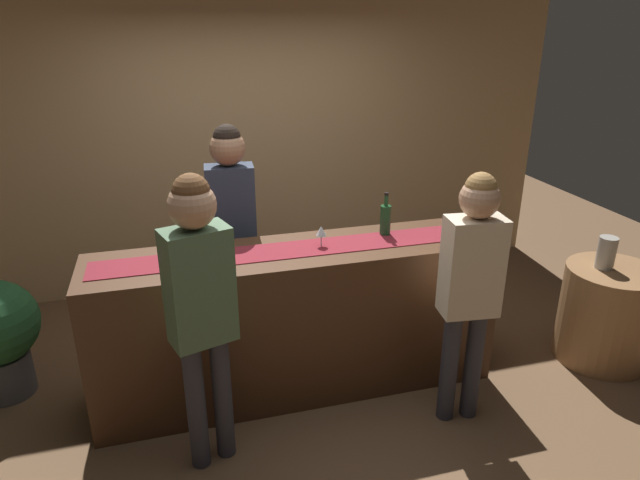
{
  "coord_description": "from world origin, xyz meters",
  "views": [
    {
      "loc": [
        -0.75,
        -3.26,
        2.45
      ],
      "look_at": [
        0.16,
        0.0,
        1.1
      ],
      "focal_mm": 31.41,
      "sensor_mm": 36.0,
      "label": 1
    }
  ],
  "objects_px": {
    "wine_glass_near_customer": "(463,221)",
    "vase_on_side_table": "(606,253)",
    "customer_sipping": "(471,276)",
    "round_side_table": "(606,314)",
    "bartender": "(232,216)",
    "wine_bottle_amber": "(194,240)",
    "wine_glass_mid_counter": "(321,232)",
    "customer_browsing": "(200,295)",
    "wine_bottle_green": "(385,219)"
  },
  "relations": [
    {
      "from": "wine_glass_near_customer",
      "to": "vase_on_side_table",
      "type": "distance_m",
      "value": 1.15
    },
    {
      "from": "customer_sipping",
      "to": "round_side_table",
      "type": "bearing_deg",
      "value": 19.68
    },
    {
      "from": "bartender",
      "to": "vase_on_side_table",
      "type": "height_order",
      "value": "bartender"
    },
    {
      "from": "round_side_table",
      "to": "wine_bottle_amber",
      "type": "bearing_deg",
      "value": 173.36
    },
    {
      "from": "customer_sipping",
      "to": "round_side_table",
      "type": "relative_size",
      "value": 2.23
    },
    {
      "from": "wine_glass_mid_counter",
      "to": "customer_browsing",
      "type": "height_order",
      "value": "customer_browsing"
    },
    {
      "from": "wine_glass_mid_counter",
      "to": "round_side_table",
      "type": "relative_size",
      "value": 0.19
    },
    {
      "from": "wine_bottle_amber",
      "to": "vase_on_side_table",
      "type": "distance_m",
      "value": 2.92
    },
    {
      "from": "wine_glass_mid_counter",
      "to": "wine_bottle_green",
      "type": "bearing_deg",
      "value": 10.61
    },
    {
      "from": "wine_glass_mid_counter",
      "to": "vase_on_side_table",
      "type": "height_order",
      "value": "wine_glass_mid_counter"
    },
    {
      "from": "round_side_table",
      "to": "vase_on_side_table",
      "type": "height_order",
      "value": "vase_on_side_table"
    },
    {
      "from": "customer_sipping",
      "to": "vase_on_side_table",
      "type": "bearing_deg",
      "value": 22.39
    },
    {
      "from": "wine_bottle_amber",
      "to": "customer_browsing",
      "type": "xyz_separation_m",
      "value": [
        -0.01,
        -0.63,
        -0.07
      ]
    },
    {
      "from": "customer_sipping",
      "to": "vase_on_side_table",
      "type": "relative_size",
      "value": 6.88
    },
    {
      "from": "wine_glass_mid_counter",
      "to": "customer_browsing",
      "type": "distance_m",
      "value": 1.0
    },
    {
      "from": "bartender",
      "to": "round_side_table",
      "type": "relative_size",
      "value": 2.4
    },
    {
      "from": "wine_glass_near_customer",
      "to": "customer_sipping",
      "type": "bearing_deg",
      "value": -113.08
    },
    {
      "from": "wine_glass_mid_counter",
      "to": "customer_sipping",
      "type": "distance_m",
      "value": 0.98
    },
    {
      "from": "wine_glass_mid_counter",
      "to": "round_side_table",
      "type": "bearing_deg",
      "value": -7.61
    },
    {
      "from": "bartender",
      "to": "customer_browsing",
      "type": "xyz_separation_m",
      "value": [
        -0.31,
        -1.14,
        -0.02
      ]
    },
    {
      "from": "vase_on_side_table",
      "to": "wine_glass_near_customer",
      "type": "bearing_deg",
      "value": 171.33
    },
    {
      "from": "wine_glass_near_customer",
      "to": "round_side_table",
      "type": "xyz_separation_m",
      "value": [
        1.17,
        -0.22,
        -0.78
      ]
    },
    {
      "from": "bartender",
      "to": "customer_browsing",
      "type": "height_order",
      "value": "bartender"
    },
    {
      "from": "bartender",
      "to": "wine_bottle_green",
      "type": "bearing_deg",
      "value": 158.48
    },
    {
      "from": "wine_glass_mid_counter",
      "to": "customer_browsing",
      "type": "bearing_deg",
      "value": -145.37
    },
    {
      "from": "wine_bottle_green",
      "to": "bartender",
      "type": "xyz_separation_m",
      "value": [
        -0.99,
        0.48,
        -0.05
      ]
    },
    {
      "from": "bartender",
      "to": "wine_glass_near_customer",
      "type": "bearing_deg",
      "value": 161.18
    },
    {
      "from": "wine_bottle_green",
      "to": "wine_glass_mid_counter",
      "type": "distance_m",
      "value": 0.49
    },
    {
      "from": "wine_bottle_amber",
      "to": "vase_on_side_table",
      "type": "xyz_separation_m",
      "value": [
        2.89,
        -0.29,
        -0.3
      ]
    },
    {
      "from": "customer_browsing",
      "to": "vase_on_side_table",
      "type": "distance_m",
      "value": 2.94
    },
    {
      "from": "wine_bottle_amber",
      "to": "wine_bottle_green",
      "type": "relative_size",
      "value": 1.0
    },
    {
      "from": "wine_glass_mid_counter",
      "to": "customer_sipping",
      "type": "xyz_separation_m",
      "value": [
        0.76,
        -0.61,
        -0.14
      ]
    },
    {
      "from": "bartender",
      "to": "round_side_table",
      "type": "xyz_separation_m",
      "value": [
        2.66,
        -0.86,
        -0.74
      ]
    },
    {
      "from": "wine_bottle_amber",
      "to": "round_side_table",
      "type": "height_order",
      "value": "wine_bottle_amber"
    },
    {
      "from": "wine_bottle_green",
      "to": "vase_on_side_table",
      "type": "xyz_separation_m",
      "value": [
        1.6,
        -0.33,
        -0.3
      ]
    },
    {
      "from": "wine_bottle_green",
      "to": "customer_sipping",
      "type": "relative_size",
      "value": 0.18
    },
    {
      "from": "round_side_table",
      "to": "customer_browsing",
      "type": "bearing_deg",
      "value": -174.6
    },
    {
      "from": "wine_glass_near_customer",
      "to": "customer_browsing",
      "type": "relative_size",
      "value": 0.08
    },
    {
      "from": "wine_bottle_amber",
      "to": "wine_glass_mid_counter",
      "type": "bearing_deg",
      "value": -4.06
    },
    {
      "from": "wine_bottle_amber",
      "to": "customer_browsing",
      "type": "distance_m",
      "value": 0.63
    },
    {
      "from": "wine_bottle_amber",
      "to": "customer_browsing",
      "type": "bearing_deg",
      "value": -91.29
    },
    {
      "from": "customer_sipping",
      "to": "customer_browsing",
      "type": "distance_m",
      "value": 1.58
    },
    {
      "from": "wine_glass_near_customer",
      "to": "wine_glass_mid_counter",
      "type": "bearing_deg",
      "value": 176.01
    },
    {
      "from": "wine_glass_mid_counter",
      "to": "round_side_table",
      "type": "height_order",
      "value": "wine_glass_mid_counter"
    },
    {
      "from": "wine_glass_near_customer",
      "to": "wine_bottle_green",
      "type": "bearing_deg",
      "value": 162.43
    },
    {
      "from": "wine_bottle_amber",
      "to": "wine_glass_mid_counter",
      "type": "height_order",
      "value": "wine_bottle_amber"
    },
    {
      "from": "wine_bottle_amber",
      "to": "wine_glass_near_customer",
      "type": "distance_m",
      "value": 1.8
    },
    {
      "from": "bartender",
      "to": "customer_browsing",
      "type": "relative_size",
      "value": 1.02
    },
    {
      "from": "wine_bottle_amber",
      "to": "customer_sipping",
      "type": "bearing_deg",
      "value": -23.07
    },
    {
      "from": "customer_browsing",
      "to": "bartender",
      "type": "bearing_deg",
      "value": 57.63
    }
  ]
}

